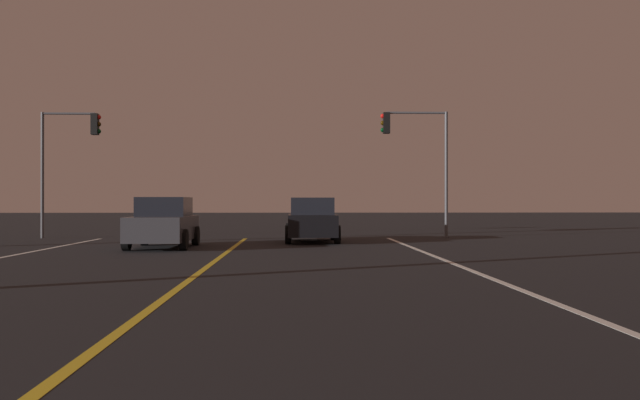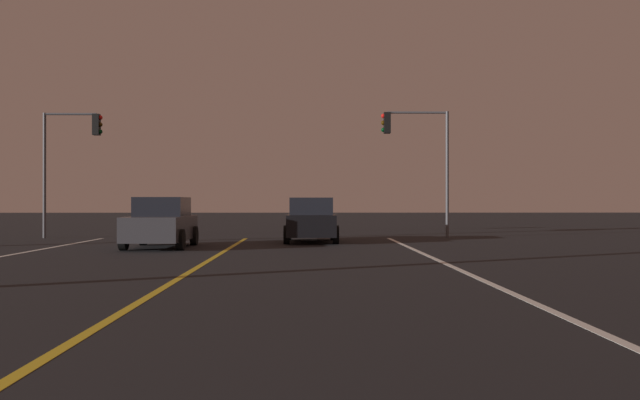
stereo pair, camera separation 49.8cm
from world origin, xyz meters
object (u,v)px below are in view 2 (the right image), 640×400
Objects in this scene: car_oncoming at (161,223)px; car_ahead_far at (311,221)px; traffic_light_near_left at (72,146)px; traffic_light_near_right at (416,144)px.

car_ahead_far is at bearing 122.38° from car_oncoming.
car_ahead_far is at bearing -17.43° from traffic_light_near_left.
car_oncoming is 11.98m from traffic_light_near_right.
traffic_light_near_left reaches higher than car_ahead_far.
car_ahead_far is 11.12m from traffic_light_near_left.
traffic_light_near_right is (4.53, 3.20, 3.21)m from car_ahead_far.
car_oncoming is 0.81× the size of traffic_light_near_left.
car_oncoming is 0.79× the size of traffic_light_near_right.
car_ahead_far is 6.01m from car_oncoming.
traffic_light_near_left is (-14.72, -0.00, -0.09)m from traffic_light_near_right.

